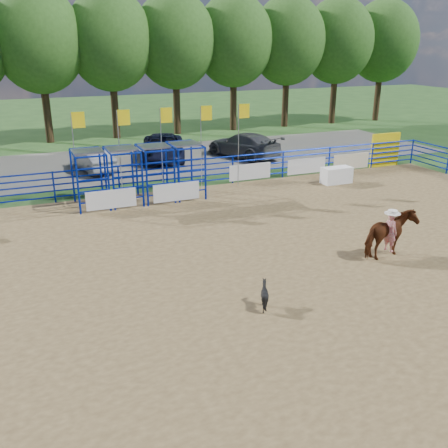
{
  "coord_description": "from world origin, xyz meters",
  "views": [
    {
      "loc": [
        -7.26,
        -13.52,
        7.0
      ],
      "look_at": [
        -1.23,
        1.0,
        1.3
      ],
      "focal_mm": 40.0,
      "sensor_mm": 36.0,
      "label": 1
    }
  ],
  "objects_px": {
    "horse_and_rider": "(390,233)",
    "car_d": "(244,145)",
    "car_b": "(93,160)",
    "announcer_table": "(337,175)",
    "calf": "(264,295)",
    "car_c": "(163,147)"
  },
  "relations": [
    {
      "from": "horse_and_rider",
      "to": "car_d",
      "type": "distance_m",
      "value": 16.9
    },
    {
      "from": "car_b",
      "to": "car_d",
      "type": "distance_m",
      "value": 9.64
    },
    {
      "from": "announcer_table",
      "to": "car_b",
      "type": "bearing_deg",
      "value": 146.12
    },
    {
      "from": "horse_and_rider",
      "to": "calf",
      "type": "height_order",
      "value": "horse_and_rider"
    },
    {
      "from": "horse_and_rider",
      "to": "car_c",
      "type": "relative_size",
      "value": 0.43
    },
    {
      "from": "announcer_table",
      "to": "horse_and_rider",
      "type": "relative_size",
      "value": 0.66
    },
    {
      "from": "car_b",
      "to": "car_c",
      "type": "distance_m",
      "value": 4.78
    },
    {
      "from": "announcer_table",
      "to": "horse_and_rider",
      "type": "height_order",
      "value": "horse_and_rider"
    },
    {
      "from": "calf",
      "to": "car_b",
      "type": "distance_m",
      "value": 18.17
    },
    {
      "from": "car_c",
      "to": "car_d",
      "type": "relative_size",
      "value": 1.04
    },
    {
      "from": "horse_and_rider",
      "to": "car_d",
      "type": "xyz_separation_m",
      "value": [
        2.19,
        16.76,
        -0.13
      ]
    },
    {
      "from": "announcer_table",
      "to": "calf",
      "type": "distance_m",
      "value": 14.09
    },
    {
      "from": "announcer_table",
      "to": "car_d",
      "type": "distance_m",
      "value": 8.05
    },
    {
      "from": "calf",
      "to": "car_b",
      "type": "relative_size",
      "value": 0.18
    },
    {
      "from": "announcer_table",
      "to": "horse_and_rider",
      "type": "distance_m",
      "value": 9.79
    },
    {
      "from": "calf",
      "to": "car_c",
      "type": "xyz_separation_m",
      "value": [
        2.66,
        19.44,
        0.4
      ]
    },
    {
      "from": "horse_and_rider",
      "to": "car_c",
      "type": "bearing_deg",
      "value": 99.08
    },
    {
      "from": "announcer_table",
      "to": "horse_and_rider",
      "type": "xyz_separation_m",
      "value": [
        -4.0,
        -8.92,
        0.48
      ]
    },
    {
      "from": "horse_and_rider",
      "to": "car_c",
      "type": "distance_m",
      "value": 18.21
    },
    {
      "from": "car_c",
      "to": "horse_and_rider",
      "type": "bearing_deg",
      "value": -65.03
    },
    {
      "from": "calf",
      "to": "car_b",
      "type": "bearing_deg",
      "value": -17.21
    },
    {
      "from": "horse_and_rider",
      "to": "car_d",
      "type": "height_order",
      "value": "horse_and_rider"
    }
  ]
}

